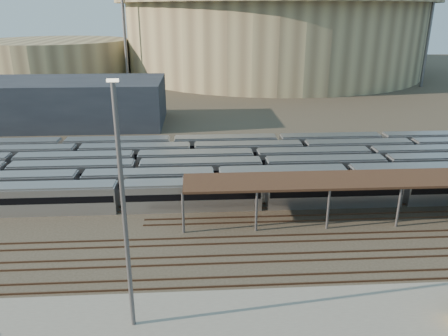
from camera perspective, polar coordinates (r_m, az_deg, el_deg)
name	(u,v)px	position (r m, az deg, el deg)	size (l,w,h in m)	color
ground	(252,236)	(51.50, 3.73, -8.83)	(420.00, 420.00, 0.00)	#383026
apron	(215,324)	(38.67, -1.20, -19.71)	(50.00, 9.00, 0.20)	gray
subway_trains	(245,167)	(67.66, 2.74, 0.11)	(127.25, 23.90, 3.60)	#A4A4A8
inspection_shed	(425,179)	(59.62, 24.83, -1.34)	(60.30, 6.00, 5.30)	#5A5A5F
empty_tracks	(258,258)	(47.18, 4.49, -11.65)	(170.00, 9.62, 0.18)	#4C3323
stadium	(272,31)	(187.50, 6.32, 17.36)	(124.00, 124.00, 32.50)	tan
secondary_arena	(56,59)	(183.72, -21.15, 13.17)	(56.00, 56.00, 14.00)	tan
service_building	(69,102)	(105.71, -19.53, 8.08)	(42.00, 20.00, 10.00)	#1E232D
floodlight_0	(124,23)	(156.62, -12.95, 18.03)	(4.00, 1.00, 38.40)	#5A5A5F
floodlight_2	(430,23)	(163.54, 25.35, 16.76)	(4.00, 1.00, 38.40)	#5A5A5F
floodlight_3	(187,19)	(204.80, -4.87, 18.79)	(4.00, 1.00, 38.40)	#5A5A5F
yard_light_pole	(124,213)	(33.82, -12.91, -5.78)	(0.81, 0.36, 20.21)	#5A5A5F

